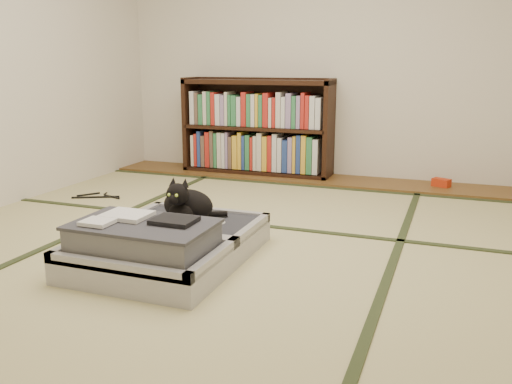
% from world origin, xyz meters
% --- Properties ---
extents(floor, '(4.50, 4.50, 0.00)m').
position_xyz_m(floor, '(0.00, 0.00, 0.00)').
color(floor, '#C3BC82').
rests_on(floor, ground).
extents(wood_strip, '(4.00, 0.50, 0.02)m').
position_xyz_m(wood_strip, '(0.00, 2.00, 0.01)').
color(wood_strip, brown).
rests_on(wood_strip, ground).
extents(red_item, '(0.17, 0.14, 0.07)m').
position_xyz_m(red_item, '(1.18, 2.03, 0.06)').
color(red_item, red).
rests_on(red_item, wood_strip).
extents(tatami_borders, '(4.00, 4.50, 0.01)m').
position_xyz_m(tatami_borders, '(0.00, 0.49, 0.00)').
color(tatami_borders, '#2D381E').
rests_on(tatami_borders, ground).
extents(bookcase, '(1.49, 0.34, 0.96)m').
position_xyz_m(bookcase, '(-0.58, 2.07, 0.45)').
color(bookcase, black).
rests_on(bookcase, wood_strip).
extents(suitcase, '(0.81, 1.09, 0.32)m').
position_xyz_m(suitcase, '(-0.19, -0.44, 0.11)').
color(suitcase, '#A9A8AD').
rests_on(suitcase, floor).
extents(cat, '(0.36, 0.36, 0.29)m').
position_xyz_m(cat, '(-0.21, -0.16, 0.26)').
color(cat, black).
rests_on(cat, suitcase).
extents(cable_coil, '(0.11, 0.11, 0.03)m').
position_xyz_m(cable_coil, '(-0.03, -0.13, 0.17)').
color(cable_coil, white).
rests_on(cable_coil, suitcase).
extents(hanger, '(0.39, 0.26, 0.01)m').
position_xyz_m(hanger, '(-1.49, 0.70, 0.01)').
color(hanger, black).
rests_on(hanger, floor).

